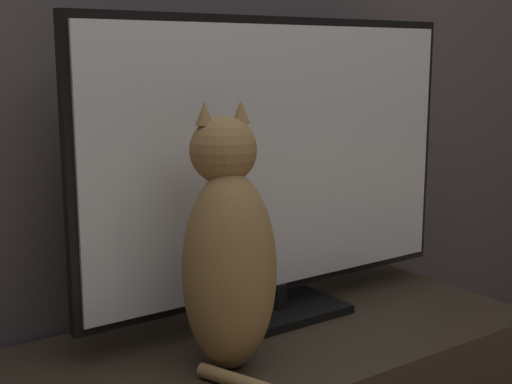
% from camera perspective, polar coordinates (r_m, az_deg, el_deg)
% --- Properties ---
extents(tv, '(0.99, 0.19, 0.69)m').
position_cam_1_polar(tv, '(1.61, 1.73, 2.01)').
color(tv, black).
rests_on(tv, tv_stand).
extents(cat, '(0.22, 0.34, 0.52)m').
position_cam_1_polar(cat, '(1.37, -2.25, -5.06)').
color(cat, '#997547').
rests_on(cat, tv_stand).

